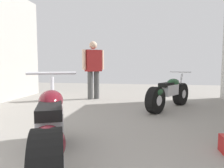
# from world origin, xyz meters

# --- Properties ---
(ground_plane) EXTENTS (15.50, 15.50, 0.00)m
(ground_plane) POSITION_xyz_m (0.00, 3.23, 0.00)
(ground_plane) COLOR gray
(motorcycle_maroon_cruiser) EXTENTS (1.04, 1.94, 0.95)m
(motorcycle_maroon_cruiser) POSITION_xyz_m (-0.07, 1.60, 0.40)
(motorcycle_maroon_cruiser) COLOR black
(motorcycle_maroon_cruiser) RESTS_ON ground_plane
(motorcycle_black_naked) EXTENTS (1.12, 1.68, 0.87)m
(motorcycle_black_naked) POSITION_xyz_m (1.31, 4.80, 0.36)
(motorcycle_black_naked) COLOR black
(motorcycle_black_naked) RESTS_ON ground_plane
(mechanic_in_blue) EXTENTS (0.62, 0.51, 1.73)m
(mechanic_in_blue) POSITION_xyz_m (-0.79, 5.91, 0.98)
(mechanic_in_blue) COLOR #4C4C4C
(mechanic_in_blue) RESTS_ON ground_plane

